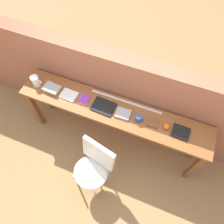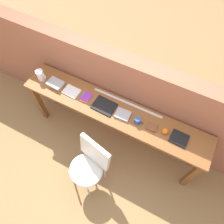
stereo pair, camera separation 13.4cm
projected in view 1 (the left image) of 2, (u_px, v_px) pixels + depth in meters
name	position (u px, v px, depth m)	size (l,w,h in m)	color
ground_plane	(106.00, 155.00, 3.33)	(40.00, 40.00, 0.00)	#9E7547
brick_wall_back	(122.00, 96.00, 3.01)	(6.00, 0.20, 1.45)	#9E5B42
sideboard	(113.00, 115.00, 2.84)	(2.50, 0.44, 0.88)	brown
chair_white_moulded	(93.00, 166.00, 2.71)	(0.53, 0.54, 0.89)	silver
pitcher_white	(36.00, 81.00, 2.85)	(0.14, 0.10, 0.18)	white
book_stack_leftmost	(52.00, 88.00, 2.85)	(0.22, 0.18, 0.06)	gold
magazine_cycling	(69.00, 95.00, 2.82)	(0.21, 0.16, 0.02)	white
pamphlet_pile_colourful	(84.00, 99.00, 2.79)	(0.14, 0.18, 0.01)	#E5334C
book_open_centre	(104.00, 107.00, 2.73)	(0.29, 0.22, 0.02)	black
book_grey_hardcover	(123.00, 114.00, 2.67)	(0.18, 0.15, 0.03)	#9E9EA3
mug	(138.00, 118.00, 2.60)	(0.11, 0.08, 0.09)	#2D4C8C
leather_journal_brown	(153.00, 124.00, 2.60)	(0.13, 0.10, 0.02)	brown
sports_ball_small	(166.00, 126.00, 2.56)	(0.08, 0.08, 0.08)	orange
book_repair_rightmost	(181.00, 132.00, 2.54)	(0.20, 0.17, 0.03)	black
ruler_metal_back_edge	(126.00, 102.00, 2.78)	(0.95, 0.03, 0.00)	silver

